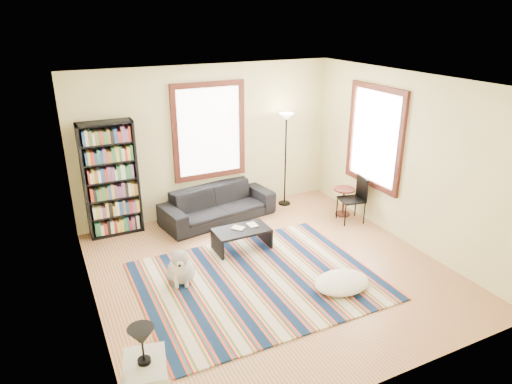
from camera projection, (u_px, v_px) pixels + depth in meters
name	position (u px, v px, depth m)	size (l,w,h in m)	color
floor	(270.00, 273.00, 6.93)	(5.00, 5.00, 0.10)	tan
ceiling	(273.00, 79.00, 5.86)	(5.00, 5.00, 0.10)	white
wall_back	(208.00, 141.00, 8.52)	(5.00, 0.10, 2.80)	beige
wall_front	(399.00, 270.00, 4.26)	(5.00, 0.10, 2.80)	beige
wall_left	(80.00, 217.00, 5.36)	(0.10, 5.00, 2.80)	beige
wall_right	(410.00, 160.00, 7.43)	(0.10, 5.00, 2.80)	beige
window_back	(209.00, 131.00, 8.38)	(1.20, 0.06, 1.60)	white
window_right	(375.00, 137.00, 8.00)	(0.06, 1.20, 1.60)	white
rug	(258.00, 280.00, 6.63)	(3.34, 2.67, 0.02)	#0C1E3D
sofa	(218.00, 204.00, 8.50)	(0.83, 2.12, 0.62)	black
bookshelf	(111.00, 180.00, 7.73)	(0.90, 0.30, 2.00)	black
coffee_table	(242.00, 239.00, 7.47)	(0.90, 0.50, 0.36)	black
book_a	(236.00, 230.00, 7.36)	(0.20, 0.15, 0.02)	beige
book_b	(249.00, 226.00, 7.51)	(0.20, 0.15, 0.02)	beige
floor_cushion	(342.00, 282.00, 6.42)	(0.82, 0.61, 0.20)	white
floor_lamp	(285.00, 160.00, 8.95)	(0.30, 0.30, 1.86)	black
side_table	(343.00, 202.00, 8.71)	(0.40, 0.40, 0.54)	#411710
folding_chair	(351.00, 200.00, 8.38)	(0.42, 0.40, 0.86)	black
table_lamp	(142.00, 346.00, 4.05)	(0.24, 0.24, 0.38)	black
dog	(181.00, 263.00, 6.52)	(0.43, 0.61, 0.61)	#BDBDBD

